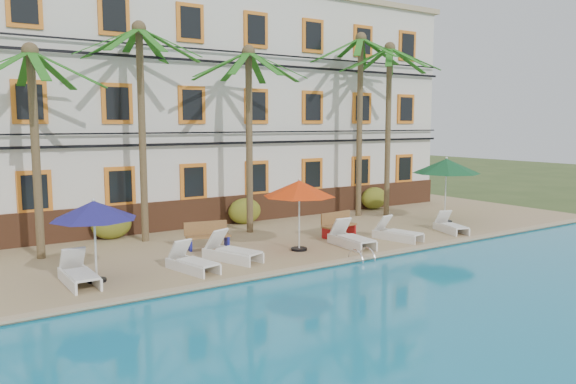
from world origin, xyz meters
TOP-DOWN VIEW (x-y plane):
  - ground at (0.00, 0.00)m, footprint 100.00×100.00m
  - pool_deck at (0.00, 5.00)m, footprint 30.00×12.00m
  - swimming_pool at (0.00, -7.00)m, footprint 26.00×12.00m
  - pool_coping at (0.00, -0.90)m, footprint 30.00×0.35m
  - hotel_building at (0.00, 9.98)m, footprint 25.40×6.44m
  - palm_a at (-7.75, 4.83)m, footprint 4.55×4.55m
  - palm_b at (-4.08, 5.53)m, footprint 4.55×4.55m
  - palm_c at (-0.05, 4.89)m, footprint 4.55×4.55m
  - palm_d at (6.09, 5.48)m, footprint 4.55×4.55m
  - palm_e at (7.29, 4.88)m, footprint 4.55×4.55m
  - shrub_left at (-4.98, 6.60)m, footprint 1.50×0.90m
  - shrub_mid at (0.68, 6.60)m, footprint 1.50×0.90m
  - shrub_right at (8.09, 6.60)m, footprint 1.50×0.90m
  - umbrella_blue at (-7.01, 1.14)m, footprint 2.29×2.29m
  - umbrella_red at (-0.27, 1.19)m, footprint 2.45×2.45m
  - umbrella_green at (8.00, 2.03)m, footprint 2.86×2.86m
  - lounger_a at (-7.48, 1.15)m, footprint 0.70×1.94m
  - lounger_b at (-4.40, 0.72)m, footprint 1.03×1.93m
  - lounger_c at (-2.85, 1.20)m, footprint 1.33×2.11m
  - lounger_d at (1.55, 0.63)m, footprint 0.87×2.05m
  - lounger_e at (3.69, 0.56)m, footprint 1.03×1.94m
  - lounger_f at (6.51, 0.46)m, footprint 1.11×1.82m
  - bench_left at (-2.71, 3.17)m, footprint 1.56×0.77m
  - bench_right at (2.28, 2.27)m, footprint 1.54×0.63m
  - pool_ladder at (0.61, -1.00)m, footprint 0.54×0.74m

SIDE VIEW (x-z plane):
  - ground at x=0.00m, z-range 0.00..0.00m
  - swimming_pool at x=0.00m, z-range 0.00..0.20m
  - pool_deck at x=0.00m, z-range 0.00..0.25m
  - pool_ladder at x=0.61m, z-range -0.12..0.62m
  - pool_coping at x=0.00m, z-range 0.25..0.31m
  - lounger_f at x=6.51m, z-range 0.11..0.92m
  - lounger_b at x=-4.40m, z-range 0.10..0.97m
  - lounger_e at x=3.69m, z-range 0.10..0.97m
  - lounger_a at x=-7.48m, z-range 0.09..1.01m
  - lounger_c at x=-2.85m, z-range 0.08..1.03m
  - lounger_d at x=1.55m, z-range 0.08..1.03m
  - bench_left at x=-2.71m, z-range 0.26..1.18m
  - bench_right at x=2.28m, z-range 0.26..1.18m
  - shrub_left at x=-4.98m, z-range 0.25..1.35m
  - shrub_mid at x=0.68m, z-range 0.25..1.35m
  - shrub_right at x=8.09m, z-range 0.25..1.35m
  - umbrella_blue at x=-7.01m, z-range 1.06..3.35m
  - umbrella_red at x=-0.27m, z-range 1.11..3.57m
  - umbrella_green at x=8.00m, z-range 1.26..4.11m
  - palm_a at x=-7.75m, z-range 1.30..8.03m
  - palm_c at x=-0.05m, z-range 1.35..8.59m
  - palm_b at x=-4.08m, z-range 1.40..9.23m
  - palm_e at x=7.29m, z-range 1.40..9.32m
  - hotel_building at x=0.00m, z-range 0.26..10.49m
  - palm_d at x=6.09m, z-range 1.43..9.75m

